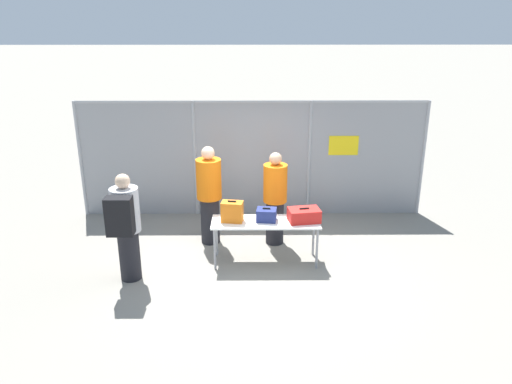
# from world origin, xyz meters

# --- Properties ---
(ground_plane) EXTENTS (120.00, 120.00, 0.00)m
(ground_plane) POSITION_xyz_m (0.00, 0.00, 0.00)
(ground_plane) COLOR gray
(fence_section) EXTENTS (7.06, 0.07, 2.39)m
(fence_section) POSITION_xyz_m (0.01, 2.31, 1.25)
(fence_section) COLOR #9EA0A5
(fence_section) RESTS_ON ground_plane
(inspection_table) EXTENTS (1.80, 0.62, 0.75)m
(inspection_table) POSITION_xyz_m (0.22, 0.14, 0.68)
(inspection_table) COLOR silver
(inspection_table) RESTS_ON ground_plane
(suitcase_orange) EXTENTS (0.38, 0.26, 0.37)m
(suitcase_orange) POSITION_xyz_m (-0.33, 0.14, 0.92)
(suitcase_orange) COLOR orange
(suitcase_orange) RESTS_ON inspection_table
(suitcase_navy) EXTENTS (0.35, 0.30, 0.23)m
(suitcase_navy) POSITION_xyz_m (0.24, 0.17, 0.85)
(suitcase_navy) COLOR navy
(suitcase_navy) RESTS_ON inspection_table
(suitcase_red) EXTENTS (0.56, 0.42, 0.24)m
(suitcase_red) POSITION_xyz_m (0.86, 0.14, 0.85)
(suitcase_red) COLOR red
(suitcase_red) RESTS_ON inspection_table
(traveler_hooded) EXTENTS (0.43, 0.67, 1.76)m
(traveler_hooded) POSITION_xyz_m (-1.94, -0.47, 0.97)
(traveler_hooded) COLOR black
(traveler_hooded) RESTS_ON ground_plane
(security_worker_near) EXTENTS (0.43, 0.43, 1.73)m
(security_worker_near) POSITION_xyz_m (0.41, 0.88, 0.89)
(security_worker_near) COLOR black
(security_worker_near) RESTS_ON ground_plane
(security_worker_far) EXTENTS (0.45, 0.45, 1.82)m
(security_worker_far) POSITION_xyz_m (-0.77, 0.93, 0.94)
(security_worker_far) COLOR black
(security_worker_far) RESTS_ON ground_plane
(utility_trailer) EXTENTS (3.70, 1.87, 0.74)m
(utility_trailer) POSITION_xyz_m (2.00, 5.00, 0.42)
(utility_trailer) COLOR #B2B2B7
(utility_trailer) RESTS_ON ground_plane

